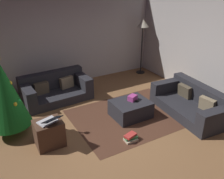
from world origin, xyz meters
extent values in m
plane|color=brown|center=(0.00, 0.00, 0.00)|extent=(6.40, 6.40, 0.00)
cube|color=#BCB7B2|center=(0.00, 3.14, 1.30)|extent=(6.40, 0.12, 2.60)
cube|color=#26262B|center=(-0.34, 2.15, 0.11)|extent=(1.75, 0.99, 0.22)
cube|color=#26262B|center=(-0.35, 2.48, 0.45)|extent=(1.72, 0.33, 0.46)
cube|color=#26262B|center=(0.39, 2.19, 0.39)|extent=(0.29, 0.91, 0.33)
cube|color=#26262B|center=(-1.07, 2.11, 0.39)|extent=(0.29, 0.91, 0.33)
cube|color=#8C7A5B|center=(0.00, 2.30, 0.37)|extent=(0.38, 0.22, 0.31)
cube|color=brown|center=(-0.68, 2.26, 0.37)|extent=(0.37, 0.16, 0.30)
cube|color=#26262B|center=(2.15, -0.03, 0.12)|extent=(1.09, 1.94, 0.23)
cube|color=#26262B|center=(2.50, -0.06, 0.44)|extent=(0.38, 1.88, 0.40)
cube|color=#26262B|center=(2.09, -0.85, 0.38)|extent=(0.96, 0.31, 0.29)
cube|color=#26262B|center=(2.21, 0.78, 0.38)|extent=(0.96, 0.31, 0.29)
cube|color=#8C7A5B|center=(2.28, -0.42, 0.38)|extent=(0.19, 0.38, 0.31)
cube|color=brown|center=(2.33, 0.33, 0.38)|extent=(0.16, 0.36, 0.31)
cube|color=#26262B|center=(0.88, 0.54, 0.19)|extent=(0.83, 0.68, 0.38)
cube|color=#B23F8C|center=(0.96, 0.58, 0.44)|extent=(0.24, 0.22, 0.12)
cube|color=black|center=(0.99, 0.52, 0.39)|extent=(0.09, 0.17, 0.02)
cylinder|color=brown|center=(-1.62, 1.16, 0.12)|extent=(0.10, 0.10, 0.24)
cone|color=#14611E|center=(-1.62, 1.16, 0.91)|extent=(0.85, 0.85, 1.34)
sphere|color=yellow|center=(-1.49, 0.95, 0.76)|extent=(0.08, 0.08, 0.08)
sphere|color=green|center=(-1.56, 1.24, 1.28)|extent=(0.09, 0.09, 0.09)
sphere|color=yellow|center=(-1.49, 1.15, 1.12)|extent=(0.09, 0.09, 0.09)
sphere|color=green|center=(-1.40, 1.04, 0.77)|extent=(0.07, 0.07, 0.07)
cube|color=#4C3323|center=(-1.04, 0.43, 0.26)|extent=(0.52, 0.44, 0.51)
cube|color=silver|center=(-1.04, 0.43, 0.52)|extent=(0.40, 0.33, 0.02)
cube|color=black|center=(-0.99, 0.27, 0.64)|extent=(0.40, 0.31, 0.11)
cube|color=beige|center=(0.37, -0.26, 0.03)|extent=(0.25, 0.19, 0.05)
cube|color=#387A47|center=(0.38, -0.24, 0.08)|extent=(0.27, 0.17, 0.05)
cube|color=#B7332D|center=(0.37, -0.24, 0.12)|extent=(0.28, 0.21, 0.05)
cylinder|color=black|center=(2.71, 2.69, 0.01)|extent=(0.28, 0.28, 0.02)
cylinder|color=black|center=(2.71, 2.69, 0.76)|extent=(0.04, 0.04, 1.51)
cone|color=beige|center=(2.71, 2.69, 1.63)|extent=(0.36, 0.36, 0.24)
cube|color=#4D2E1F|center=(0.88, 0.54, 0.00)|extent=(2.60, 2.00, 0.01)
camera|label=1|loc=(-1.91, -3.52, 3.00)|focal=39.44mm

